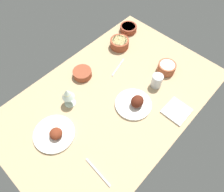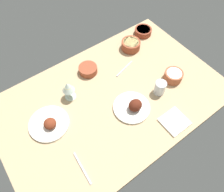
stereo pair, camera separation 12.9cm
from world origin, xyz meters
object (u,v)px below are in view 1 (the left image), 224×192
water_tumbler (157,81)px  bowl_onions (82,73)px  bowl_pasta (120,43)px  folded_napkin (177,111)px  spoon_loose (98,172)px  bowl_sauce (128,28)px  bowl_cream (167,67)px  plate_near_viewer (55,134)px  plate_center_main (135,103)px  fork_loose (118,67)px  wine_glass (68,94)px

water_tumbler → bowl_onions: bearing=-56.2°
bowl_pasta → folded_napkin: bearing=74.3°
bowl_pasta → water_tumbler: water_tumbler is taller
water_tumbler → spoon_loose: 65.45cm
bowl_sauce → bowl_cream: bearing=73.4°
plate_near_viewer → bowl_pasta: plate_near_viewer is taller
bowl_pasta → spoon_loose: size_ratio=0.73×
spoon_loose → bowl_pasta: bearing=-51.1°
plate_center_main → folded_napkin: size_ratio=1.53×
bowl_cream → fork_loose: size_ratio=0.70×
plate_near_viewer → bowl_onions: size_ratio=1.87×
bowl_sauce → folded_napkin: 77.14cm
wine_glass → water_tumbler: wine_glass is taller
plate_center_main → bowl_sauce: (-49.06, -47.40, 0.17)cm
bowl_onions → bowl_sauce: (-55.04, -7.30, -0.04)cm
plate_center_main → wine_glass: 40.07cm
plate_near_viewer → fork_loose: plate_near_viewer is taller
plate_near_viewer → folded_napkin: bearing=145.2°
bowl_pasta → fork_loose: bowl_pasta is taller
plate_near_viewer → bowl_cream: size_ratio=1.95×
bowl_cream → bowl_onions: bearing=-42.5°
water_tumbler → fork_loose: size_ratio=0.55×
bowl_pasta → folded_napkin: bowl_pasta is taller
plate_center_main → bowl_onions: 40.55cm
bowl_sauce → fork_loose: size_ratio=0.76×
bowl_cream → water_tumbler: bearing=9.4°
wine_glass → fork_loose: 42.38cm
bowl_sauce → wine_glass: (74.94, 17.76, 7.43)cm
fork_loose → spoon_loose: size_ratio=0.92×
fork_loose → spoon_loose: (58.49, 39.49, 0.00)cm
bowl_onions → wine_glass: wine_glass is taller
fork_loose → plate_center_main: bearing=-134.0°
bowl_onions → fork_loose: bearing=149.3°
bowl_onions → spoon_loose: bowl_onions is taller
bowl_sauce → bowl_pasta: size_ratio=0.95×
wine_glass → spoon_loose: size_ratio=0.75×
water_tumbler → plate_center_main: bearing=-1.0°
wine_glass → water_tumbler: size_ratio=1.50×
plate_near_viewer → wine_glass: size_ratio=1.66×
plate_center_main → fork_loose: size_ratio=1.30×
bowl_sauce → plate_near_viewer: bearing=16.2°
plate_near_viewer → bowl_cream: bearing=167.5°
folded_napkin → fork_loose: size_ratio=0.85×
wine_glass → water_tumbler: 56.01cm
plate_near_viewer → spoon_loose: size_ratio=1.24×
bowl_pasta → folded_napkin: size_ratio=0.94×
plate_near_viewer → folded_napkin: (-59.23, 41.14, -0.99)cm
plate_near_viewer → fork_loose: 61.14cm
plate_near_viewer → bowl_onions: 44.22cm
water_tumbler → wine_glass: bearing=-32.6°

